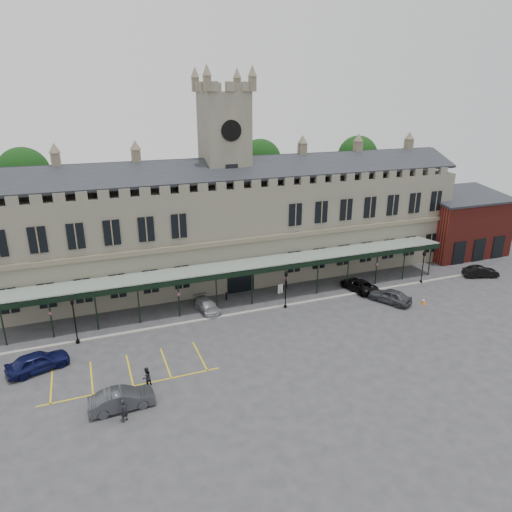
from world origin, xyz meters
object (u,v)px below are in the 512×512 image
object	(u,v)px
traffic_cone	(424,301)
car_taxi	(207,306)
station_building	(227,227)
person_b	(147,377)
clock_tower	(225,172)
person_a	(124,411)
car_left_a	(38,361)
car_left_b	(122,399)
sign_board	(280,289)
lamp_post_mid	(286,286)
car_right_a	(390,296)
car_right_b	(481,272)
car_van	(358,285)
lamp_post_right	(423,264)
lamp_post_left	(74,316)

from	to	relation	value
traffic_cone	car_taxi	size ratio (longest dim) A/B	0.16
station_building	person_b	world-z (taller)	station_building
clock_tower	person_a	distance (m)	30.35
clock_tower	car_left_a	distance (m)	28.22
car_taxi	person_b	xyz separation A→B (m)	(-7.97, -11.16, 0.19)
car_left_a	car_left_b	distance (m)	9.63
traffic_cone	station_building	bearing A→B (deg)	138.65
sign_board	lamp_post_mid	bearing A→B (deg)	-113.48
station_building	car_right_a	size ratio (longest dim) A/B	12.87
car_left_a	sign_board	bearing A→B (deg)	-91.61
lamp_post_mid	person_b	distance (m)	18.43
clock_tower	car_taxi	distance (m)	15.97
lamp_post_mid	car_right_a	bearing A→B (deg)	-14.85
car_right_b	person_b	world-z (taller)	person_b
car_right_b	lamp_post_mid	bearing A→B (deg)	106.40
car_right_a	car_right_b	distance (m)	15.54
station_building	car_left_a	bearing A→B (deg)	-145.92
car_van	car_right_b	world-z (taller)	car_right_b
clock_tower	person_a	xyz separation A→B (m)	(-15.01, -23.36, -12.24)
lamp_post_right	car_van	world-z (taller)	lamp_post_right
sign_board	person_a	size ratio (longest dim) A/B	0.64
car_right_b	station_building	bearing A→B (deg)	86.87
station_building	car_left_b	world-z (taller)	station_building
lamp_post_right	sign_board	world-z (taller)	lamp_post_right
car_taxi	car_right_b	size ratio (longest dim) A/B	1.02
lamp_post_right	person_b	bearing A→B (deg)	-164.98
lamp_post_mid	car_right_a	distance (m)	11.78
station_building	person_a	world-z (taller)	station_building
lamp_post_right	car_taxi	xyz separation A→B (m)	(-26.38, 1.95, -1.83)
car_van	lamp_post_left	bearing A→B (deg)	-8.04
car_right_a	person_a	bearing A→B (deg)	-9.58
car_taxi	car_right_a	distance (m)	20.01
station_building	car_taxi	xyz separation A→B (m)	(-5.00, -8.52, -5.84)
clock_tower	sign_board	world-z (taller)	clock_tower
sign_board	car_taxi	world-z (taller)	car_taxi
lamp_post_mid	sign_board	bearing A→B (deg)	74.13
station_building	lamp_post_right	size ratio (longest dim) A/B	14.48
station_building	car_left_b	size ratio (longest dim) A/B	12.84
car_left_b	lamp_post_mid	bearing A→B (deg)	-60.78
car_left_b	clock_tower	bearing A→B (deg)	-36.62
car_left_a	car_right_a	distance (m)	35.33
station_building	car_right_a	xyz separation A→B (m)	(14.32, -13.74, -5.67)
lamp_post_mid	car_taxi	distance (m)	8.59
sign_board	car_left_a	world-z (taller)	car_left_a
lamp_post_mid	person_b	bearing A→B (deg)	-150.89
clock_tower	person_b	distance (m)	26.65
car_left_a	car_van	distance (m)	34.32
car_van	car_right_a	bearing A→B (deg)	97.55
car_left_b	person_b	distance (m)	2.93
traffic_cone	car_left_b	world-z (taller)	car_left_b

